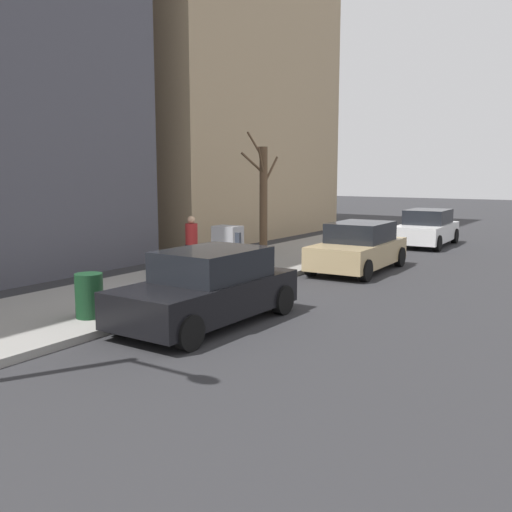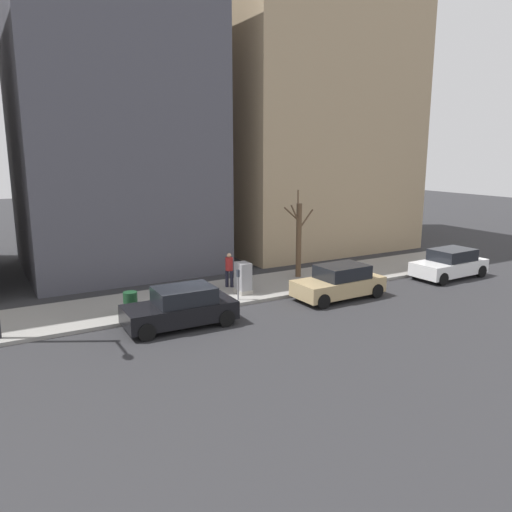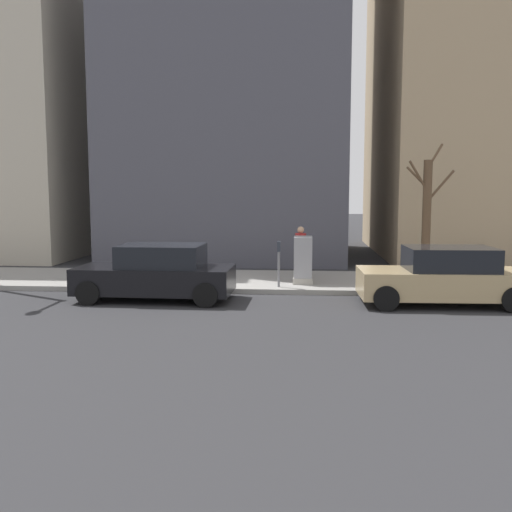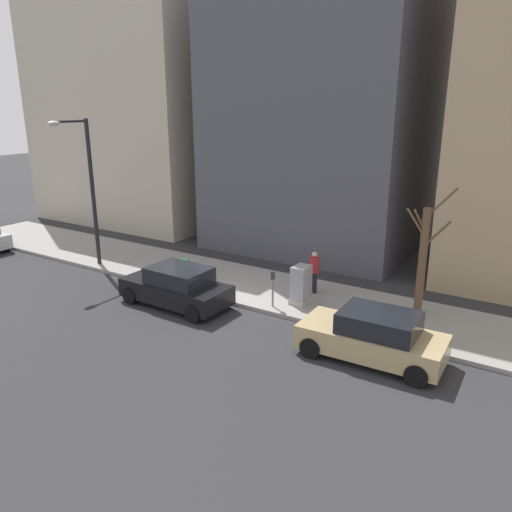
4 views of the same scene
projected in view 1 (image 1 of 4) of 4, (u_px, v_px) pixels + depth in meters
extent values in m
plane|color=#2B2B2D|center=(203.00, 306.00, 13.21)|extent=(120.00, 120.00, 0.00)
cube|color=gray|center=(140.00, 293.00, 14.28)|extent=(4.00, 36.00, 0.15)
cube|color=white|center=(426.00, 232.00, 24.02)|extent=(1.95, 4.26, 0.70)
cube|color=black|center=(428.00, 217.00, 24.10)|extent=(1.68, 2.26, 0.60)
cylinder|color=black|center=(438.00, 243.00, 22.31)|extent=(0.24, 0.65, 0.64)
cylinder|color=black|center=(395.00, 241.00, 23.17)|extent=(0.24, 0.65, 0.64)
cylinder|color=black|center=(455.00, 236.00, 24.94)|extent=(0.24, 0.65, 0.64)
cylinder|color=black|center=(416.00, 234.00, 25.80)|extent=(0.24, 0.65, 0.64)
cube|color=tan|center=(358.00, 253.00, 17.81)|extent=(1.91, 4.24, 0.70)
cube|color=black|center=(361.00, 232.00, 17.89)|extent=(1.66, 2.24, 0.60)
cylinder|color=black|center=(366.00, 270.00, 16.10)|extent=(0.24, 0.65, 0.64)
cylinder|color=black|center=(311.00, 265.00, 16.98)|extent=(0.24, 0.65, 0.64)
cylinder|color=black|center=(400.00, 257.00, 18.71)|extent=(0.24, 0.65, 0.64)
cylinder|color=black|center=(351.00, 253.00, 19.60)|extent=(0.24, 0.65, 0.64)
cube|color=black|center=(207.00, 297.00, 11.54)|extent=(1.87, 4.23, 0.70)
cube|color=black|center=(213.00, 264.00, 11.61)|extent=(1.64, 2.23, 0.60)
cylinder|color=black|center=(189.00, 333.00, 9.84)|extent=(0.23, 0.64, 0.64)
cylinder|color=black|center=(120.00, 319.00, 10.78)|extent=(0.23, 0.64, 0.64)
cylinder|color=black|center=(282.00, 300.00, 12.38)|extent=(0.23, 0.64, 0.64)
cylinder|color=black|center=(220.00, 291.00, 13.32)|extent=(0.23, 0.64, 0.64)
cylinder|color=slate|center=(238.00, 264.00, 15.09)|extent=(0.07, 0.07, 1.05)
cube|color=#2D333D|center=(238.00, 238.00, 14.99)|extent=(0.14, 0.10, 0.30)
cube|color=#A8A399|center=(228.00, 273.00, 16.20)|extent=(0.83, 0.61, 0.18)
cube|color=#939399|center=(228.00, 248.00, 16.09)|extent=(0.75, 0.55, 1.25)
cylinder|color=brown|center=(263.00, 202.00, 19.91)|extent=(0.28, 0.28, 3.80)
cylinder|color=brown|center=(261.00, 162.00, 19.40)|extent=(0.26, 0.68, 1.01)
cylinder|color=brown|center=(252.00, 163.00, 19.65)|extent=(0.61, 0.64, 0.77)
cylinder|color=brown|center=(270.00, 171.00, 20.06)|extent=(0.15, 0.85, 1.04)
cylinder|color=brown|center=(255.00, 144.00, 20.19)|extent=(1.14, 0.78, 0.98)
cylinder|color=#14381E|center=(89.00, 295.00, 11.51)|extent=(0.56, 0.56, 0.90)
cylinder|color=#1E1E2D|center=(196.00, 258.00, 16.79)|extent=(0.16, 0.16, 0.82)
cylinder|color=#1E1E2D|center=(188.00, 259.00, 16.72)|extent=(0.16, 0.16, 0.82)
cylinder|color=#A52323|center=(191.00, 234.00, 16.65)|extent=(0.36, 0.36, 0.62)
sphere|color=tan|center=(191.00, 220.00, 16.59)|extent=(0.22, 0.22, 0.22)
cube|color=tan|center=(172.00, 43.00, 28.71)|extent=(12.65, 12.65, 19.10)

